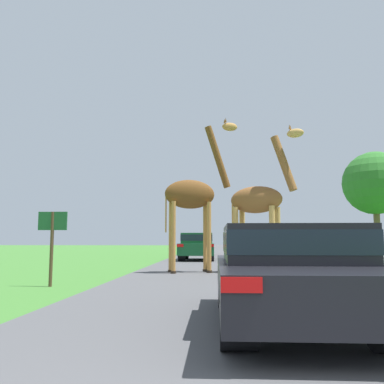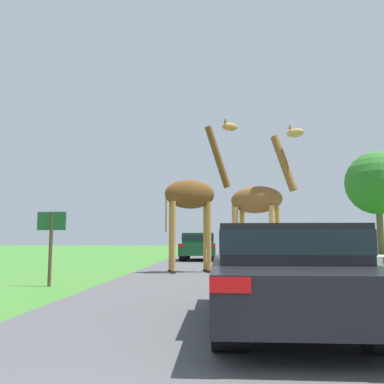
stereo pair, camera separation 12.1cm
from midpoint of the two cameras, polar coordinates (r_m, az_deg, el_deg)
name	(u,v)px [view 2 (the right image)]	position (r m, az deg, el deg)	size (l,w,h in m)	color
road	(223,254)	(30.74, 4.56, -8.73)	(6.53, 120.00, 0.00)	#4C4C4F
giraffe_near_road	(194,195)	(13.94, 0.47, -0.44)	(2.63, 1.12, 5.42)	#B77F3D
giraffe_companion	(259,204)	(13.89, 9.66, -1.61)	(2.55, 1.51, 4.90)	tan
car_lead_maroon	(284,270)	(5.60, 13.40, -10.61)	(1.87, 4.32, 1.28)	black
car_queue_right	(198,245)	(30.95, 0.93, -7.39)	(1.83, 4.17, 1.37)	#561914
car_queue_left	(256,246)	(26.89, 9.09, -7.44)	(1.87, 3.97, 1.36)	gray
car_far_ahead	(198,246)	(22.25, 1.06, -7.53)	(1.84, 4.03, 1.46)	#144C28
car_verge_right	(325,258)	(10.51, 18.43, -8.78)	(1.72, 4.35, 1.20)	silver
tree_left_edge	(378,183)	(35.98, 24.70, 1.15)	(5.08, 5.08, 8.20)	brown
sign_post	(51,234)	(10.32, -18.85, -5.63)	(0.70, 0.08, 1.77)	#4C3823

